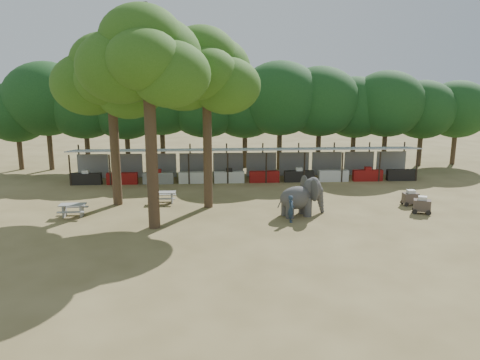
{
  "coord_description": "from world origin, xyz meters",
  "views": [
    {
      "loc": [
        -2.65,
        -23.34,
        8.44
      ],
      "look_at": [
        -1.0,
        5.0,
        2.0
      ],
      "focal_mm": 35.0,
      "sensor_mm": 36.0,
      "label": 1
    }
  ],
  "objects": [
    {
      "name": "elephant",
      "position": [
        2.72,
        3.87,
        1.17
      ],
      "size": [
        3.14,
        2.3,
        2.33
      ],
      "rotation": [
        0.0,
        0.0,
        0.28
      ],
      "color": "#3B3939",
      "rests_on": "ground"
    },
    {
      "name": "vendor_stalls",
      "position": [
        -0.0,
        13.84,
        1.18
      ],
      "size": [
        28.0,
        2.99,
        2.8
      ],
      "color": "#A5A9AC",
      "rests_on": "ground"
    },
    {
      "name": "yard_tree_center",
      "position": [
        -6.13,
        2.19,
        9.21
      ],
      "size": [
        7.1,
        6.9,
        12.04
      ],
      "color": "#332316",
      "rests_on": "ground"
    },
    {
      "name": "ground",
      "position": [
        0.0,
        0.0,
        0.0
      ],
      "size": [
        100.0,
        100.0,
        0.0
      ],
      "primitive_type": "plane",
      "color": "brown",
      "rests_on": "ground"
    },
    {
      "name": "yard_tree_left",
      "position": [
        -9.13,
        7.19,
        8.2
      ],
      "size": [
        7.1,
        6.9,
        11.02
      ],
      "color": "#332316",
      "rests_on": "ground"
    },
    {
      "name": "cart_back",
      "position": [
        10.28,
        5.66,
        0.51
      ],
      "size": [
        1.09,
        0.74,
        1.04
      ],
      "rotation": [
        0.0,
        0.0,
        0.04
      ],
      "color": "#3D312A",
      "rests_on": "ground"
    },
    {
      "name": "cart_front",
      "position": [
        10.23,
        3.81,
        0.54
      ],
      "size": [
        1.31,
        1.1,
        1.09
      ],
      "rotation": [
        0.0,
        0.0,
        -0.39
      ],
      "color": "#3D312A",
      "rests_on": "ground"
    },
    {
      "name": "picnic_table_near",
      "position": [
        -11.18,
        4.4,
        0.51
      ],
      "size": [
        1.57,
        1.42,
        0.78
      ],
      "rotation": [
        0.0,
        0.0,
        0.01
      ],
      "color": "gray",
      "rests_on": "ground"
    },
    {
      "name": "handler",
      "position": [
        1.84,
        2.59,
        0.79
      ],
      "size": [
        0.42,
        0.59,
        1.59
      ],
      "primitive_type": "imported",
      "rotation": [
        0.0,
        0.0,
        1.51
      ],
      "color": "#26384C",
      "rests_on": "ground"
    },
    {
      "name": "backdrop_trees",
      "position": [
        0.0,
        19.0,
        5.51
      ],
      "size": [
        46.46,
        5.95,
        8.33
      ],
      "color": "#332316",
      "rests_on": "ground"
    },
    {
      "name": "picnic_table_far",
      "position": [
        -5.95,
        7.18,
        0.49
      ],
      "size": [
        1.52,
        1.37,
        0.75
      ],
      "rotation": [
        0.0,
        0.0,
        0.01
      ],
      "color": "gray",
      "rests_on": "ground"
    },
    {
      "name": "yard_tree_back",
      "position": [
        -3.13,
        6.19,
        8.54
      ],
      "size": [
        7.1,
        6.9,
        11.36
      ],
      "color": "#332316",
      "rests_on": "ground"
    }
  ]
}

